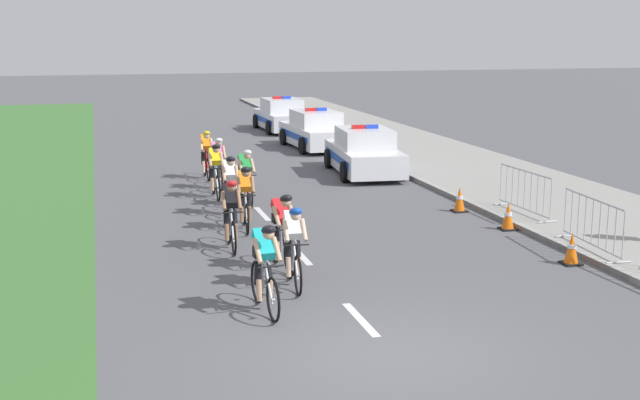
% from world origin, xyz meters
% --- Properties ---
extents(ground_plane, '(160.00, 160.00, 0.00)m').
position_xyz_m(ground_plane, '(0.00, 0.00, 0.00)').
color(ground_plane, '#56565B').
extents(sidewalk_slab, '(4.92, 60.00, 0.12)m').
position_xyz_m(sidewalk_slab, '(7.81, 14.00, 0.06)').
color(sidewalk_slab, gray).
rests_on(sidewalk_slab, ground).
extents(kerb_edge, '(0.16, 60.00, 0.13)m').
position_xyz_m(kerb_edge, '(5.43, 14.00, 0.07)').
color(kerb_edge, '#9E9E99').
rests_on(kerb_edge, ground).
extents(lane_markings_centre, '(0.14, 21.60, 0.01)m').
position_xyz_m(lane_markings_centre, '(0.00, 7.49, 0.00)').
color(lane_markings_centre, white).
rests_on(lane_markings_centre, ground).
extents(cyclist_lead, '(0.43, 1.72, 1.56)m').
position_xyz_m(cyclist_lead, '(-1.39, 2.22, 0.79)').
color(cyclist_lead, black).
rests_on(cyclist_lead, ground).
extents(cyclist_second, '(0.44, 1.72, 1.56)m').
position_xyz_m(cyclist_second, '(-0.64, 3.39, 0.79)').
color(cyclist_second, black).
rests_on(cyclist_second, ground).
extents(cyclist_third, '(0.44, 1.72, 1.56)m').
position_xyz_m(cyclist_third, '(-0.58, 4.54, 0.79)').
color(cyclist_third, black).
rests_on(cyclist_third, ground).
extents(cyclist_fourth, '(0.43, 1.72, 1.56)m').
position_xyz_m(cyclist_fourth, '(-1.29, 6.26, 0.79)').
color(cyclist_fourth, black).
rests_on(cyclist_fourth, ground).
extents(cyclist_fifth, '(0.45, 1.72, 1.56)m').
position_xyz_m(cyclist_fifth, '(-0.70, 7.91, 0.79)').
color(cyclist_fifth, black).
rests_on(cyclist_fifth, ground).
extents(cyclist_sixth, '(0.43, 1.72, 1.56)m').
position_xyz_m(cyclist_sixth, '(-0.79, 9.55, 0.79)').
color(cyclist_sixth, black).
rests_on(cyclist_sixth, ground).
extents(cyclist_seventh, '(0.42, 1.72, 1.56)m').
position_xyz_m(cyclist_seventh, '(-0.23, 10.51, 0.79)').
color(cyclist_seventh, black).
rests_on(cyclist_seventh, ground).
extents(cyclist_eighth, '(0.42, 1.72, 1.56)m').
position_xyz_m(cyclist_eighth, '(-0.57, 13.09, 0.79)').
color(cyclist_eighth, black).
rests_on(cyclist_eighth, ground).
extents(cyclist_ninth, '(0.42, 1.72, 1.56)m').
position_xyz_m(cyclist_ninth, '(-0.68, 14.87, 0.79)').
color(cyclist_ninth, black).
rests_on(cyclist_ninth, ground).
extents(cyclist_tenth, '(0.42, 1.72, 1.56)m').
position_xyz_m(cyclist_tenth, '(-0.83, 11.82, 0.79)').
color(cyclist_tenth, black).
rests_on(cyclist_tenth, ground).
extents(police_car_nearest, '(2.30, 4.54, 1.59)m').
position_xyz_m(police_car_nearest, '(4.30, 14.40, 0.68)').
color(police_car_nearest, white).
rests_on(police_car_nearest, ground).
extents(police_car_second, '(2.15, 4.47, 1.59)m').
position_xyz_m(police_car_second, '(4.30, 20.49, 0.68)').
color(police_car_second, white).
rests_on(police_car_second, ground).
extents(police_car_third, '(2.08, 4.44, 1.59)m').
position_xyz_m(police_car_third, '(4.30, 26.54, 0.68)').
color(police_car_third, silver).
rests_on(police_car_third, ground).
extents(crowd_barrier_middle, '(0.65, 2.32, 1.07)m').
position_xyz_m(crowd_barrier_middle, '(5.73, 3.91, 0.65)').
color(crowd_barrier_middle, '#B7BABF').
rests_on(crowd_barrier_middle, sidewalk_slab).
extents(crowd_barrier_rear, '(0.57, 2.32, 1.07)m').
position_xyz_m(crowd_barrier_rear, '(6.09, 7.33, 0.65)').
color(crowd_barrier_rear, '#B7BABF').
rests_on(crowd_barrier_rear, sidewalk_slab).
extents(traffic_cone_near, '(0.36, 0.36, 0.64)m').
position_xyz_m(traffic_cone_near, '(4.88, 8.42, 0.31)').
color(traffic_cone_near, black).
rests_on(traffic_cone_near, ground).
extents(traffic_cone_mid, '(0.36, 0.36, 0.64)m').
position_xyz_m(traffic_cone_mid, '(4.97, 3.40, 0.31)').
color(traffic_cone_mid, black).
rests_on(traffic_cone_mid, ground).
extents(traffic_cone_far, '(0.36, 0.36, 0.64)m').
position_xyz_m(traffic_cone_far, '(5.14, 6.34, 0.31)').
color(traffic_cone_far, black).
rests_on(traffic_cone_far, ground).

